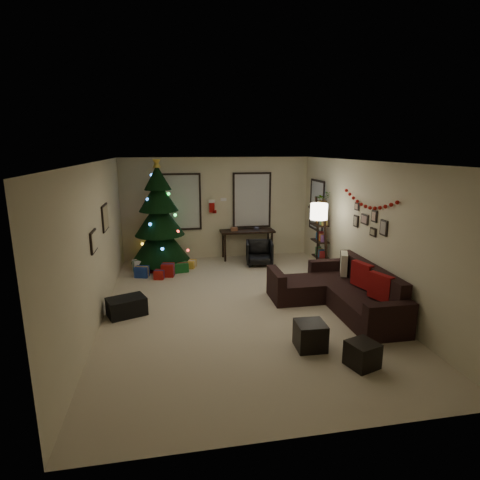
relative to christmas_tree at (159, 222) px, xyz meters
name	(u,v)px	position (x,y,z in m)	size (l,w,h in m)	color
floor	(241,306)	(1.51, -2.89, -1.15)	(7.00, 7.00, 0.00)	#C6B696
ceiling	(241,162)	(1.51, -2.89, 1.55)	(7.00, 7.00, 0.00)	white
wall_back	(217,208)	(1.51, 0.61, 0.20)	(5.00, 5.00, 0.00)	beige
wall_front	(306,317)	(1.51, -6.39, 0.20)	(5.00, 5.00, 0.00)	beige
wall_left	(97,243)	(-0.99, -2.89, 0.20)	(7.00, 7.00, 0.00)	beige
wall_right	(367,232)	(4.01, -2.89, 0.20)	(7.00, 7.00, 0.00)	beige
window_back_left	(181,202)	(0.56, 0.58, 0.40)	(1.05, 0.06, 1.50)	#728CB2
window_back_right	(252,200)	(2.46, 0.58, 0.40)	(1.05, 0.06, 1.50)	#728CB2
window_right_wall	(317,205)	(3.98, -0.34, 0.35)	(0.06, 0.90, 1.30)	#728CB2
christmas_tree	(159,222)	(0.00, 0.00, 0.00)	(1.49, 1.49, 2.77)	black
presents	(163,268)	(0.05, -0.61, -1.02)	(1.50, 1.01, 0.30)	maroon
sofa	(341,293)	(3.37, -3.25, -0.87)	(1.79, 2.61, 0.85)	black
pillow_red_a	(381,287)	(3.72, -3.99, -0.51)	(0.12, 0.45, 0.45)	maroon
pillow_red_b	(362,275)	(3.72, -3.33, -0.51)	(0.12, 0.46, 0.46)	maroon
pillow_cream	(344,264)	(3.72, -2.57, -0.52)	(0.13, 0.44, 0.44)	beige
ottoman_near	(310,335)	(2.25, -4.63, -0.94)	(0.43, 0.43, 0.41)	black
ottoman_far	(362,354)	(2.78, -5.24, -0.97)	(0.37, 0.37, 0.35)	black
desk	(247,234)	(2.29, 0.33, -0.46)	(1.44, 0.52, 0.78)	black
desk_chair	(259,253)	(2.48, -0.32, -0.83)	(0.61, 0.57, 0.63)	black
bookshelf	(321,236)	(3.81, -1.06, -0.28)	(0.30, 0.53, 1.80)	black
potted_plant	(323,197)	(3.81, -1.07, 0.66)	(0.44, 0.38, 0.49)	#4C4C4C
floor_lamp	(319,217)	(3.46, -1.74, 0.32)	(0.37, 0.37, 1.76)	black
art_map	(105,218)	(-0.97, -1.98, 0.49)	(0.04, 0.60, 0.50)	black
art_abstract	(94,241)	(-0.97, -3.27, 0.32)	(0.04, 0.45, 0.35)	black
gallery	(369,221)	(3.99, -2.96, 0.43)	(0.03, 1.25, 0.54)	black
garland	(368,201)	(3.96, -2.92, 0.81)	(0.08, 1.90, 0.30)	#A5140C
stocking_left	(212,206)	(1.37, 0.50, 0.28)	(0.20, 0.05, 0.36)	#990F0C
stocking_right	(224,204)	(1.70, 0.63, 0.31)	(0.20, 0.05, 0.36)	#990F0C
storage_bin	(127,306)	(-0.57, -2.91, -0.98)	(0.65, 0.43, 0.33)	black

